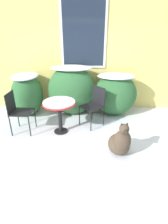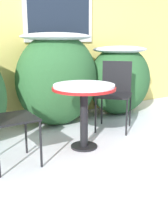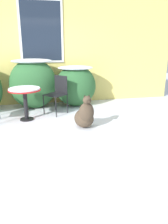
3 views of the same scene
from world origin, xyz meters
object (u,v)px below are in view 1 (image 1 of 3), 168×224
Objects in this scene: patio_table at (59,107)px; patio_chair_near_table at (94,104)px; patio_chair_far_side at (18,110)px; dog at (120,142)px.

patio_chair_near_table is (0.79, 0.40, -0.09)m from patio_table.
dog is (2.19, -0.81, -0.27)m from patio_chair_far_side.
dog is (0.46, -1.21, -0.27)m from patio_chair_near_table.
dog is at bearing -21.21° from patio_chair_near_table.
patio_chair_far_side is (-1.73, -0.40, 0.00)m from patio_chair_near_table.
patio_chair_far_side is at bearing 179.54° from patio_table.
patio_table is at bearing 137.17° from dog.
patio_table reaches higher than dog.
patio_chair_near_table reaches higher than patio_table.
dog is at bearing -32.96° from patio_table.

